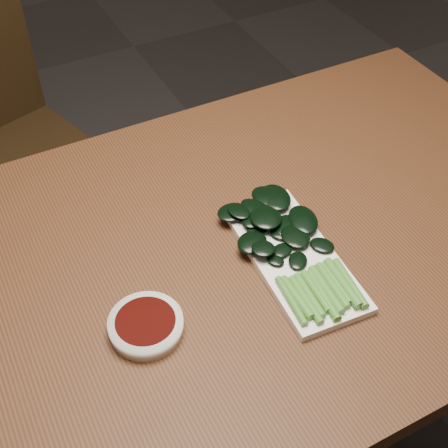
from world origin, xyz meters
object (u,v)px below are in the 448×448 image
at_px(table, 220,277).
at_px(gai_lan, 285,238).
at_px(sauce_bowl, 146,325).
at_px(serving_plate, 294,258).

distance_m(table, gai_lan, 0.14).
relative_size(sauce_bowl, gai_lan, 0.35).
bearing_deg(serving_plate, gai_lan, 87.34).
relative_size(sauce_bowl, serving_plate, 0.37).
height_order(table, gai_lan, gai_lan).
xyz_separation_m(table, serving_plate, (0.10, -0.08, 0.08)).
relative_size(table, gai_lan, 4.37).
xyz_separation_m(serving_plate, gai_lan, (0.00, 0.03, 0.02)).
height_order(sauce_bowl, gai_lan, gai_lan).
bearing_deg(sauce_bowl, table, 28.80).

